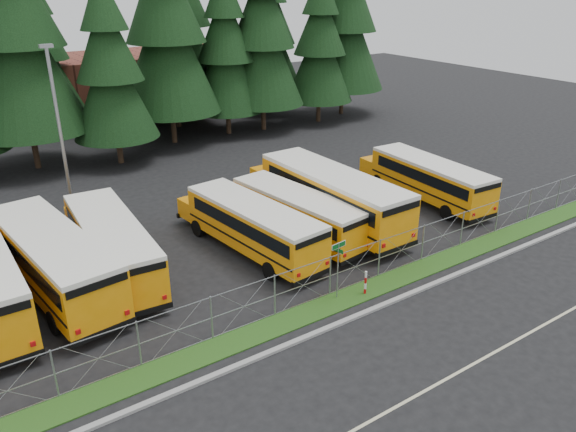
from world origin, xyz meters
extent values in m
plane|color=black|center=(0.00, 0.00, 0.00)|extent=(120.00, 120.00, 0.00)
cube|color=gray|center=(0.00, -3.10, 0.06)|extent=(50.00, 0.25, 0.12)
cube|color=#174112|center=(0.00, -1.70, 0.03)|extent=(50.00, 1.40, 0.06)
cube|color=beige|center=(0.00, -8.00, 0.01)|extent=(50.00, 0.12, 0.01)
cube|color=brown|center=(6.00, 40.00, 3.00)|extent=(22.00, 10.00, 6.00)
cylinder|color=gray|center=(-0.91, -1.41, 1.40)|extent=(0.06, 0.06, 2.80)
cube|color=#0B521B|center=(-0.91, -1.41, 2.68)|extent=(0.80, 0.12, 0.22)
cube|color=white|center=(-0.91, -1.41, 2.68)|extent=(0.84, 0.12, 0.26)
cube|color=#0B521B|center=(-0.91, -1.41, 2.44)|extent=(0.09, 0.55, 0.18)
cylinder|color=#B20C0C|center=(0.37, -1.88, 0.60)|extent=(0.11, 0.11, 1.20)
cylinder|color=gray|center=(-8.30, 14.40, 5.00)|extent=(0.20, 0.20, 10.00)
cube|color=gray|center=(-8.30, 14.40, 10.05)|extent=(0.70, 0.35, 0.18)
camera|label=1|loc=(-15.13, -18.24, 13.61)|focal=35.00mm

